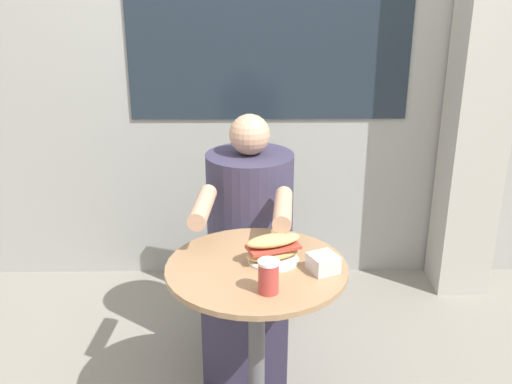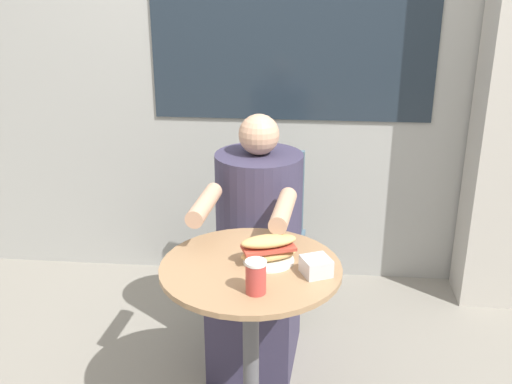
% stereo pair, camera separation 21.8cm
% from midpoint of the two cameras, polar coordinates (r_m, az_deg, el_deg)
% --- Properties ---
extents(storefront_wall, '(8.00, 0.09, 2.80)m').
position_cam_midpoint_polar(storefront_wall, '(3.22, -2.23, 15.31)').
color(storefront_wall, '#9E9E99').
rests_on(storefront_wall, ground_plane).
extents(lattice_pillar, '(0.28, 0.28, 2.40)m').
position_cam_midpoint_polar(lattice_pillar, '(3.23, 18.98, 10.62)').
color(lattice_pillar, '#B2ADA3').
rests_on(lattice_pillar, ground_plane).
extents(cafe_table, '(0.64, 0.64, 0.74)m').
position_cam_midpoint_polar(cafe_table, '(2.19, -2.85, -11.81)').
color(cafe_table, '#997551').
rests_on(cafe_table, ground_plane).
extents(diner_chair, '(0.41, 0.41, 0.87)m').
position_cam_midpoint_polar(diner_chair, '(2.96, -2.55, -2.87)').
color(diner_chair, slate).
rests_on(diner_chair, ground_plane).
extents(seated_diner, '(0.41, 0.69, 1.14)m').
position_cam_midpoint_polar(seated_diner, '(2.66, -3.00, -6.57)').
color(seated_diner, '#38334C').
rests_on(seated_diner, ground_plane).
extents(sandwich_on_plate, '(0.22, 0.18, 0.10)m').
position_cam_midpoint_polar(sandwich_on_plate, '(2.10, -1.32, -5.51)').
color(sandwich_on_plate, white).
rests_on(sandwich_on_plate, cafe_table).
extents(drink_cup, '(0.07, 0.07, 0.11)m').
position_cam_midpoint_polar(drink_cup, '(1.90, -2.11, -8.12)').
color(drink_cup, '#B73D38').
rests_on(drink_cup, cafe_table).
extents(napkin_box, '(0.12, 0.12, 0.06)m').
position_cam_midpoint_polar(napkin_box, '(2.04, 3.37, -6.84)').
color(napkin_box, silver).
rests_on(napkin_box, cafe_table).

